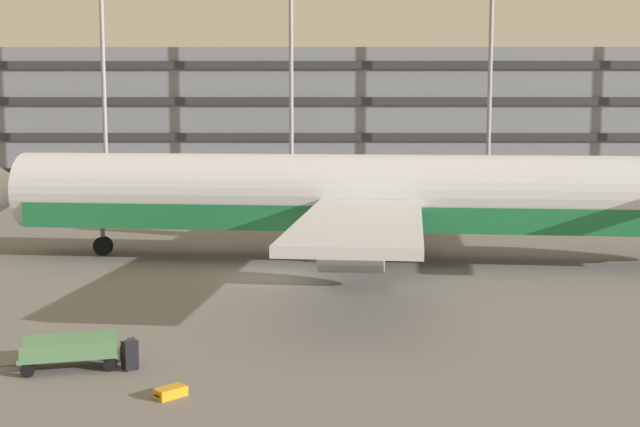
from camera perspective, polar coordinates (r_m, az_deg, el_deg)
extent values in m
plane|color=slate|center=(35.04, -3.32, -4.32)|extent=(600.00, 600.00, 0.00)
cube|color=slate|center=(83.93, -1.14, 6.52)|extent=(123.44, 20.24, 12.50)
cube|color=#2D2D33|center=(73.90, -1.34, 2.83)|extent=(122.20, 0.24, 0.70)
cube|color=#2D2D33|center=(73.74, -1.35, 5.25)|extent=(122.20, 0.24, 0.70)
cube|color=#2D2D33|center=(73.72, -1.36, 7.68)|extent=(122.20, 0.24, 0.70)
cube|color=#2D2D33|center=(73.83, -1.36, 10.11)|extent=(122.20, 0.24, 0.70)
cylinder|color=silver|center=(38.47, 2.12, 1.39)|extent=(31.62, 6.87, 3.60)
cube|color=#1E723F|center=(38.58, 2.11, -0.07)|extent=(30.37, 6.66, 1.15)
cone|color=silver|center=(43.07, -20.63, 1.54)|extent=(3.22, 3.70, 3.42)
cube|color=silver|center=(30.11, 2.81, -0.67)|extent=(5.76, 13.58, 0.36)
cube|color=silver|center=(46.79, 4.11, 2.03)|extent=(5.76, 13.58, 0.36)
cylinder|color=#9E9EA3|center=(32.68, 2.18, -2.35)|extent=(2.76, 2.24, 1.98)
cylinder|color=#9E9EA3|center=(44.58, 3.33, 0.13)|extent=(2.76, 2.24, 1.98)
cylinder|color=black|center=(41.45, -14.60, -2.15)|extent=(0.93, 0.44, 0.90)
cylinder|color=slate|center=(41.36, -14.63, -1.25)|extent=(0.20, 0.20, 1.32)
cylinder|color=black|center=(37.24, 3.85, -2.95)|extent=(0.93, 0.44, 0.90)
cylinder|color=slate|center=(37.14, 3.86, -1.95)|extent=(0.20, 0.20, 1.32)
cylinder|color=black|center=(40.26, 4.05, -2.21)|extent=(0.93, 0.44, 0.90)
cylinder|color=slate|center=(40.16, 4.06, -1.28)|extent=(0.20, 0.20, 1.32)
cylinder|color=gray|center=(72.13, -14.65, 11.30)|extent=(0.36, 0.36, 25.22)
cylinder|color=gray|center=(69.60, -1.98, 8.77)|extent=(0.36, 0.36, 18.16)
cylinder|color=gray|center=(70.88, 11.55, 9.46)|extent=(0.36, 0.36, 20.28)
cube|color=black|center=(23.04, -12.86, -9.37)|extent=(0.46, 0.45, 0.75)
cylinder|color=#333338|center=(22.82, -13.04, -8.45)|extent=(0.02, 0.02, 0.09)
cylinder|color=#333338|center=(22.93, -12.56, -8.36)|extent=(0.02, 0.02, 0.09)
cube|color=black|center=(22.86, -12.80, -8.30)|extent=(0.17, 0.17, 0.02)
cylinder|color=black|center=(23.16, -13.31, -10.34)|extent=(0.05, 0.05, 0.05)
cylinder|color=black|center=(23.32, -12.62, -10.20)|extent=(0.05, 0.05, 0.05)
cylinder|color=black|center=(23.00, -13.06, -10.45)|extent=(0.05, 0.05, 0.05)
cylinder|color=black|center=(23.16, -12.36, -10.32)|extent=(0.05, 0.05, 0.05)
cube|color=orange|center=(20.85, -10.17, -11.93)|extent=(0.82, 0.81, 0.25)
cube|color=black|center=(20.65, -11.11, -12.14)|extent=(0.16, 0.16, 0.02)
ellipsoid|color=#592619|center=(23.84, -13.22, -9.26)|extent=(0.39, 0.27, 0.51)
ellipsoid|color=#592619|center=(23.78, -13.31, -9.49)|extent=(0.27, 0.14, 0.23)
torus|color=black|center=(23.79, -13.21, -8.62)|extent=(0.08, 0.03, 0.08)
cube|color=black|center=(23.87, -12.91, -9.22)|extent=(0.04, 0.03, 0.44)
cube|color=black|center=(23.96, -13.34, -9.18)|extent=(0.04, 0.03, 0.44)
cube|color=#4C724C|center=(23.63, -16.72, -9.10)|extent=(2.85, 1.93, 0.12)
cylinder|color=#4C4C51|center=(23.82, -20.73, -9.73)|extent=(0.69, 0.23, 0.05)
cube|color=#4C724C|center=(22.98, -16.79, -9.04)|extent=(2.40, 0.68, 0.40)
cube|color=#4C724C|center=(24.17, -16.69, -8.25)|extent=(2.40, 0.68, 0.40)
cylinder|color=black|center=(23.24, -19.35, -10.09)|extent=(0.37, 0.19, 0.36)
cylinder|color=black|center=(24.29, -19.14, -9.34)|extent=(0.37, 0.19, 0.36)
cylinder|color=black|center=(23.14, -14.14, -9.98)|extent=(0.37, 0.19, 0.36)
cylinder|color=black|center=(24.20, -14.16, -9.23)|extent=(0.37, 0.19, 0.36)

